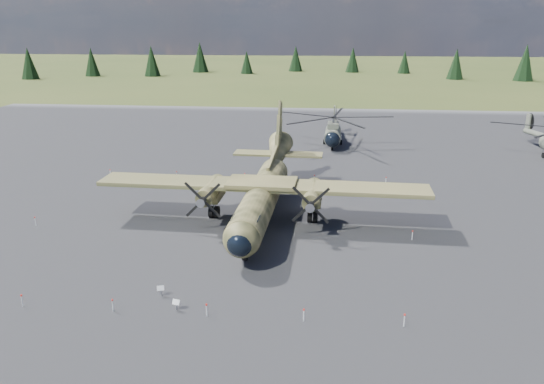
{
  "coord_description": "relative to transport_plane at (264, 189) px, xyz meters",
  "views": [
    {
      "loc": [
        8.85,
        -41.86,
        17.42
      ],
      "look_at": [
        4.54,
        2.0,
        3.21
      ],
      "focal_mm": 35.0,
      "sensor_mm": 36.0,
      "label": 1
    }
  ],
  "objects": [
    {
      "name": "helicopter_near",
      "position": [
        6.69,
        30.68,
        0.34
      ],
      "size": [
        17.99,
        20.86,
        4.44
      ],
      "rotation": [
        0.0,
        0.0,
        -0.03
      ],
      "color": "#68695B",
      "rests_on": "ground"
    },
    {
      "name": "barrier_fence",
      "position": [
        -4.02,
        -4.14,
        -2.3
      ],
      "size": [
        33.12,
        29.62,
        0.85
      ],
      "color": "white",
      "rests_on": "ground"
    },
    {
      "name": "treeline",
      "position": [
        -0.08,
        -6.13,
        1.98
      ],
      "size": [
        313.66,
        315.1,
        10.93
      ],
      "color": "black",
      "rests_on": "ground"
    },
    {
      "name": "info_placard_left",
      "position": [
        -5.15,
        -15.35,
        -2.31
      ],
      "size": [
        0.51,
        0.33,
        0.75
      ],
      "rotation": [
        0.0,
        0.0,
        0.3
      ],
      "color": "gray",
      "rests_on": "ground"
    },
    {
      "name": "ground",
      "position": [
        -3.56,
        -4.07,
        -2.81
      ],
      "size": [
        500.0,
        500.0,
        0.0
      ],
      "primitive_type": "plane",
      "color": "#4C5023",
      "rests_on": "ground"
    },
    {
      "name": "transport_plane",
      "position": [
        0.0,
        0.0,
        0.0
      ],
      "size": [
        29.62,
        26.92,
        9.78
      ],
      "rotation": [
        0.0,
        0.0,
        -0.04
      ],
      "color": "#37381E",
      "rests_on": "ground"
    },
    {
      "name": "apron",
      "position": [
        -3.56,
        5.93,
        -2.81
      ],
      "size": [
        120.0,
        120.0,
        0.04
      ],
      "primitive_type": "cube",
      "color": "#555559",
      "rests_on": "ground"
    },
    {
      "name": "info_placard_right",
      "position": [
        -3.62,
        -17.06,
        -2.3
      ],
      "size": [
        0.52,
        0.32,
        0.76
      ],
      "rotation": [
        0.0,
        0.0,
        -0.25
      ],
      "color": "gray",
      "rests_on": "ground"
    }
  ]
}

